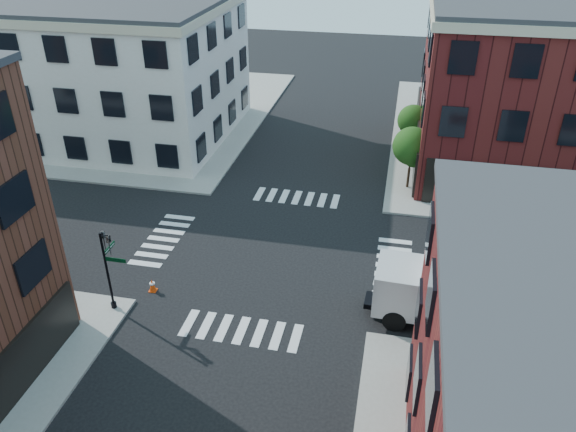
# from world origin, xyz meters

# --- Properties ---
(ground) EXTENTS (120.00, 120.00, 0.00)m
(ground) POSITION_xyz_m (0.00, 0.00, 0.00)
(ground) COLOR black
(ground) RESTS_ON ground
(sidewalk_ne) EXTENTS (30.00, 30.00, 0.15)m
(sidewalk_ne) POSITION_xyz_m (21.00, 21.00, 0.07)
(sidewalk_ne) COLOR gray
(sidewalk_ne) RESTS_ON ground
(sidewalk_nw) EXTENTS (30.00, 30.00, 0.15)m
(sidewalk_nw) POSITION_xyz_m (-21.00, 21.00, 0.07)
(sidewalk_nw) COLOR gray
(sidewalk_nw) RESTS_ON ground
(building_nw) EXTENTS (22.00, 16.00, 11.00)m
(building_nw) POSITION_xyz_m (-19.00, 16.00, 5.50)
(building_nw) COLOR silver
(building_nw) RESTS_ON ground
(tree_near) EXTENTS (2.69, 2.69, 4.49)m
(tree_near) POSITION_xyz_m (7.56, 9.98, 3.16)
(tree_near) COLOR black
(tree_near) RESTS_ON ground
(tree_far) EXTENTS (2.43, 2.43, 4.07)m
(tree_far) POSITION_xyz_m (7.56, 15.98, 2.87)
(tree_far) COLOR black
(tree_far) RESTS_ON ground
(signal_pole) EXTENTS (1.29, 1.24, 4.60)m
(signal_pole) POSITION_xyz_m (-6.72, -6.68, 2.86)
(signal_pole) COLOR black
(signal_pole) RESTS_ON ground
(box_truck) EXTENTS (9.29, 3.20, 4.15)m
(box_truck) POSITION_xyz_m (10.83, -4.31, 2.16)
(box_truck) COLOR silver
(box_truck) RESTS_ON ground
(traffic_cone) EXTENTS (0.41, 0.41, 0.74)m
(traffic_cone) POSITION_xyz_m (-5.51, -4.94, 0.36)
(traffic_cone) COLOR #EA410A
(traffic_cone) RESTS_ON ground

